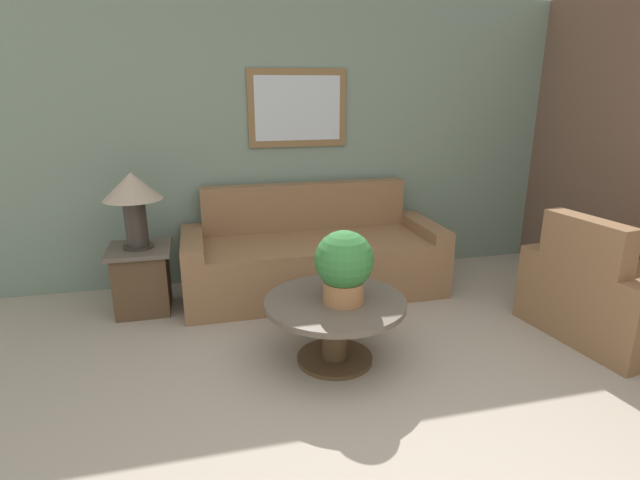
{
  "coord_description": "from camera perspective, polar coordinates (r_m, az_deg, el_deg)",
  "views": [
    {
      "loc": [
        -0.99,
        -1.6,
        1.81
      ],
      "look_at": [
        -0.1,
        2.02,
        0.65
      ],
      "focal_mm": 28.0,
      "sensor_mm": 36.0,
      "label": 1
    }
  ],
  "objects": [
    {
      "name": "wall_back",
      "position": [
        4.79,
        -1.85,
        11.22
      ],
      "size": [
        6.93,
        0.09,
        2.6
      ],
      "color": "slate",
      "rests_on": "ground_plane"
    },
    {
      "name": "couch_main",
      "position": [
        4.53,
        -0.8,
        -2.06
      ],
      "size": [
        2.28,
        0.9,
        0.94
      ],
      "color": "brown",
      "rests_on": "ground_plane"
    },
    {
      "name": "armchair",
      "position": [
        4.31,
        30.06,
        -5.54
      ],
      "size": [
        0.99,
        1.13,
        0.94
      ],
      "rotation": [
        0.0,
        0.0,
        1.72
      ],
      "color": "brown",
      "rests_on": "ground_plane"
    },
    {
      "name": "coffee_table",
      "position": [
        3.38,
        1.74,
        -8.76
      ],
      "size": [
        0.94,
        0.94,
        0.45
      ],
      "color": "#4C3823",
      "rests_on": "ground_plane"
    },
    {
      "name": "side_table",
      "position": [
        4.39,
        -19.65,
        -4.15
      ],
      "size": [
        0.5,
        0.5,
        0.55
      ],
      "color": "#4C3823",
      "rests_on": "ground_plane"
    },
    {
      "name": "table_lamp",
      "position": [
        4.2,
        -20.62,
        4.9
      ],
      "size": [
        0.46,
        0.46,
        0.61
      ],
      "color": "#2D2823",
      "rests_on": "side_table"
    },
    {
      "name": "potted_plant_on_table",
      "position": [
        3.2,
        2.76,
        -2.86
      ],
      "size": [
        0.38,
        0.38,
        0.48
      ],
      "color": "#9E6B42",
      "rests_on": "coffee_table"
    }
  ]
}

